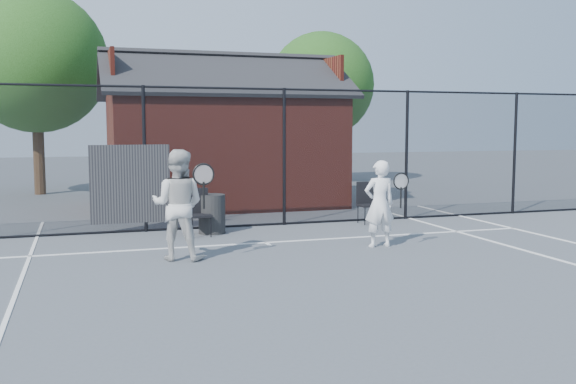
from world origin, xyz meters
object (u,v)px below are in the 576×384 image
object	(u,v)px
player_front	(380,204)
player_back	(178,205)
chair_right	(369,203)
chair_left	(199,213)
waste_bin	(212,214)
clubhouse	(223,147)

from	to	relation	value
player_front	player_back	xyz separation A→B (m)	(-3.61, 0.02, 0.12)
player_front	chair_right	bearing A→B (deg)	68.66
player_front	player_back	world-z (taller)	player_back
chair_right	player_back	bearing A→B (deg)	-151.74
chair_left	waste_bin	size ratio (longest dim) A/B	1.16
player_back	waste_bin	distance (m)	2.64
chair_right	waste_bin	size ratio (longest dim) A/B	1.14
player_front	waste_bin	bearing A→B (deg)	137.20
clubhouse	chair_right	distance (m)	5.13
player_front	chair_left	world-z (taller)	player_front
player_front	waste_bin	size ratio (longest dim) A/B	1.97
waste_bin	player_front	bearing A→B (deg)	-42.80
clubhouse	player_front	xyz separation A→B (m)	(1.34, -7.01, -0.82)
player_back	chair_right	distance (m)	5.33
clubhouse	waste_bin	distance (m)	4.93
chair_left	waste_bin	xyz separation A→B (m)	(0.31, 0.28, -0.06)
waste_bin	clubhouse	bearing A→B (deg)	74.95
clubhouse	chair_right	bearing A→B (deg)	-61.76
chair_right	chair_left	bearing A→B (deg)	-173.71
clubhouse	player_front	bearing A→B (deg)	-79.15
clubhouse	player_back	world-z (taller)	clubhouse
chair_right	clubhouse	bearing A→B (deg)	117.25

